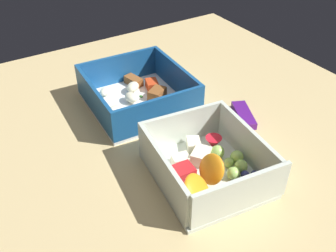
% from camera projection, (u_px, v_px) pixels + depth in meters
% --- Properties ---
extents(table_surface, '(0.80, 0.80, 0.02)m').
position_uv_depth(table_surface, '(165.00, 144.00, 0.60)').
color(table_surface, tan).
rests_on(table_surface, ground).
extents(pasta_container, '(0.18, 0.17, 0.06)m').
position_uv_depth(pasta_container, '(138.00, 95.00, 0.66)').
color(pasta_container, white).
rests_on(pasta_container, table_surface).
extents(fruit_bowl, '(0.17, 0.16, 0.06)m').
position_uv_depth(fruit_bowl, '(207.00, 166.00, 0.51)').
color(fruit_bowl, silver).
rests_on(fruit_bowl, table_surface).
extents(candy_bar, '(0.07, 0.05, 0.01)m').
position_uv_depth(candy_bar, '(244.00, 115.00, 0.63)').
color(candy_bar, '#51197A').
rests_on(candy_bar, table_surface).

